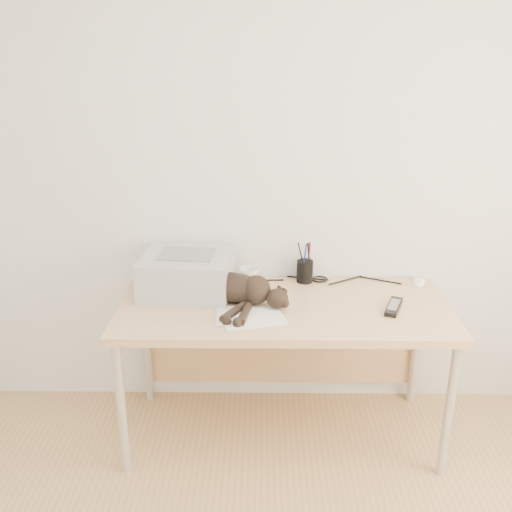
{
  "coord_description": "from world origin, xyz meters",
  "views": [
    {
      "loc": [
        -0.11,
        -1.11,
        1.92
      ],
      "look_at": [
        -0.14,
        1.34,
        1.01
      ],
      "focal_mm": 40.0,
      "sensor_mm": 36.0,
      "label": 1
    }
  ],
  "objects_px": {
    "printer": "(187,273)",
    "pen_cup": "(305,271)",
    "mouse": "(419,279)",
    "cat": "(227,289)",
    "mug": "(249,277)",
    "desk": "(283,321)"
  },
  "relations": [
    {
      "from": "printer",
      "to": "pen_cup",
      "type": "distance_m",
      "value": 0.62
    },
    {
      "from": "pen_cup",
      "to": "mouse",
      "type": "relative_size",
      "value": 1.82
    },
    {
      "from": "mouse",
      "to": "pen_cup",
      "type": "bearing_deg",
      "value": -165.0
    },
    {
      "from": "cat",
      "to": "mug",
      "type": "height_order",
      "value": "cat"
    },
    {
      "from": "printer",
      "to": "pen_cup",
      "type": "bearing_deg",
      "value": 12.93
    },
    {
      "from": "printer",
      "to": "pen_cup",
      "type": "relative_size",
      "value": 2.16
    },
    {
      "from": "mug",
      "to": "pen_cup",
      "type": "xyz_separation_m",
      "value": [
        0.29,
        0.06,
        0.01
      ]
    },
    {
      "from": "printer",
      "to": "mouse",
      "type": "xyz_separation_m",
      "value": [
        1.2,
        0.13,
        -0.08
      ]
    },
    {
      "from": "printer",
      "to": "mouse",
      "type": "bearing_deg",
      "value": 6.08
    },
    {
      "from": "desk",
      "to": "cat",
      "type": "distance_m",
      "value": 0.35
    },
    {
      "from": "mug",
      "to": "pen_cup",
      "type": "bearing_deg",
      "value": 10.97
    },
    {
      "from": "desk",
      "to": "pen_cup",
      "type": "relative_size",
      "value": 7.27
    },
    {
      "from": "desk",
      "to": "printer",
      "type": "distance_m",
      "value": 0.54
    },
    {
      "from": "desk",
      "to": "mug",
      "type": "height_order",
      "value": "mug"
    },
    {
      "from": "mug",
      "to": "pen_cup",
      "type": "relative_size",
      "value": 0.48
    },
    {
      "from": "mug",
      "to": "mouse",
      "type": "xyz_separation_m",
      "value": [
        0.9,
        0.05,
        -0.03
      ]
    },
    {
      "from": "pen_cup",
      "to": "printer",
      "type": "bearing_deg",
      "value": -167.07
    },
    {
      "from": "desk",
      "to": "mouse",
      "type": "distance_m",
      "value": 0.76
    },
    {
      "from": "cat",
      "to": "mouse",
      "type": "distance_m",
      "value": 1.03
    },
    {
      "from": "printer",
      "to": "cat",
      "type": "height_order",
      "value": "printer"
    },
    {
      "from": "cat",
      "to": "mug",
      "type": "distance_m",
      "value": 0.22
    },
    {
      "from": "desk",
      "to": "pen_cup",
      "type": "distance_m",
      "value": 0.31
    }
  ]
}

